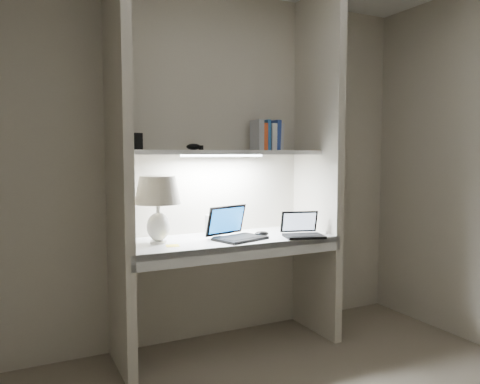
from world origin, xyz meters
TOP-DOWN VIEW (x-y plane):
  - back_wall at (0.00, 1.50)m, footprint 3.20×0.01m
  - alcove_panel_left at (-0.73, 1.23)m, footprint 0.06×0.55m
  - alcove_panel_right at (0.73, 1.23)m, footprint 0.06×0.55m
  - desk at (0.00, 1.23)m, footprint 1.40×0.55m
  - desk_apron at (0.00, 0.96)m, footprint 1.46×0.03m
  - shelf at (0.00, 1.32)m, footprint 1.40×0.36m
  - strip_light at (0.00, 1.32)m, footprint 0.60×0.04m
  - table_lamp at (-0.49, 1.24)m, footprint 0.29×0.29m
  - laptop_main at (0.02, 1.17)m, footprint 0.39×0.37m
  - laptop_netbook at (0.48, 1.05)m, footprint 0.31×0.29m
  - speaker at (-0.05, 1.37)m, footprint 0.12×0.10m
  - mouse at (0.22, 1.17)m, footprint 0.11×0.07m
  - cable_coil at (-0.07, 1.23)m, footprint 0.11×0.11m
  - sticky_note at (-0.43, 1.13)m, footprint 0.10×0.10m
  - book_row at (0.39, 1.39)m, footprint 0.21×0.15m
  - shelf_box at (-0.59, 1.34)m, footprint 0.07×0.06m
  - shelf_gadget at (-0.19, 1.37)m, footprint 0.10×0.07m

SIDE VIEW (x-z plane):
  - desk_apron at x=0.00m, z-range 0.67..0.77m
  - desk at x=0.00m, z-range 0.73..0.77m
  - sticky_note at x=-0.43m, z-range 0.77..0.77m
  - cable_coil at x=-0.07m, z-range 0.77..0.78m
  - mouse at x=0.22m, z-range 0.77..0.81m
  - laptop_netbook at x=0.48m, z-range 0.72..0.89m
  - laptop_main at x=0.02m, z-range 0.71..0.93m
  - speaker at x=-0.05m, z-range 0.77..0.91m
  - table_lamp at x=-0.49m, z-range 0.85..1.28m
  - back_wall at x=0.00m, z-range 0.00..2.50m
  - alcove_panel_left at x=-0.73m, z-range 0.00..2.50m
  - alcove_panel_right at x=0.73m, z-range 0.00..2.50m
  - strip_light at x=0.00m, z-range 1.32..1.34m
  - shelf at x=0.00m, z-range 1.34..1.36m
  - shelf_gadget at x=-0.19m, z-range 1.37..1.41m
  - shelf_box at x=-0.59m, z-range 1.36..1.47m
  - book_row at x=0.39m, z-range 1.36..1.58m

